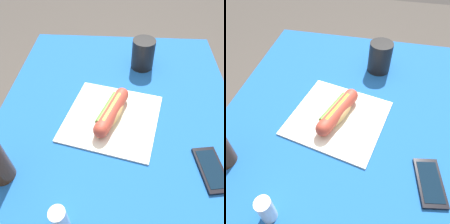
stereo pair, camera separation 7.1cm
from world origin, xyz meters
TOP-DOWN VIEW (x-y plane):
  - ground_plane at (0.00, 0.00)m, footprint 6.00×6.00m
  - dining_table at (0.00, 0.00)m, footprint 1.07×0.77m
  - paper_wrapper at (0.03, 0.02)m, footprint 0.32×0.33m
  - hot_dog at (0.03, 0.02)m, footprint 0.20×0.10m
  - cell_phone at (-0.13, -0.26)m, footprint 0.14×0.08m
  - drinking_cup at (0.31, -0.08)m, footprint 0.08×0.08m
  - salt_shaker at (-0.29, 0.11)m, footprint 0.04×0.04m

SIDE VIEW (x-z plane):
  - ground_plane at x=0.00m, z-range 0.00..0.00m
  - dining_table at x=0.00m, z-range 0.23..1.01m
  - paper_wrapper at x=0.03m, z-range 0.78..0.79m
  - cell_phone at x=-0.13m, z-range 0.78..0.79m
  - hot_dog at x=0.03m, z-range 0.79..0.84m
  - salt_shaker at x=-0.29m, z-range 0.78..0.86m
  - drinking_cup at x=0.31m, z-range 0.78..0.90m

